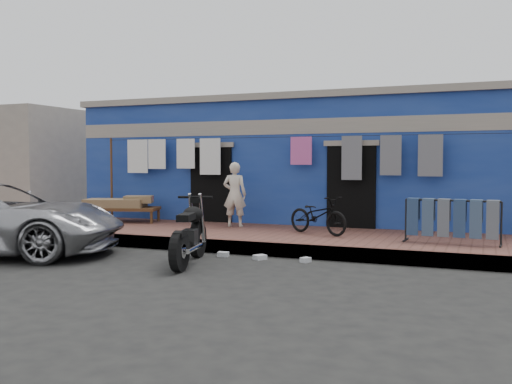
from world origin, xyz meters
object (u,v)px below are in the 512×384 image
object	(u,v)px
motorcycle	(189,231)
jeans_rack	(452,221)
seated_person	(235,194)
bicycle	(318,211)
charpoy	(123,209)

from	to	relation	value
motorcycle	jeans_rack	world-z (taller)	motorcycle
seated_person	bicycle	bearing A→B (deg)	155.49
seated_person	charpoy	world-z (taller)	seated_person
seated_person	bicycle	world-z (taller)	seated_person
bicycle	motorcycle	distance (m)	3.16
bicycle	seated_person	bearing A→B (deg)	99.97
charpoy	jeans_rack	xyz separation A→B (m)	(7.74, -0.89, 0.11)
charpoy	jeans_rack	distance (m)	7.80
jeans_rack	motorcycle	bearing A→B (deg)	-149.34
bicycle	motorcycle	size ratio (longest dim) A/B	0.80
motorcycle	charpoy	distance (m)	4.94
jeans_rack	seated_person	bearing A→B (deg)	168.44
seated_person	jeans_rack	distance (m)	4.86
bicycle	charpoy	size ratio (longest dim) A/B	0.74
seated_person	motorcycle	distance (m)	3.48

